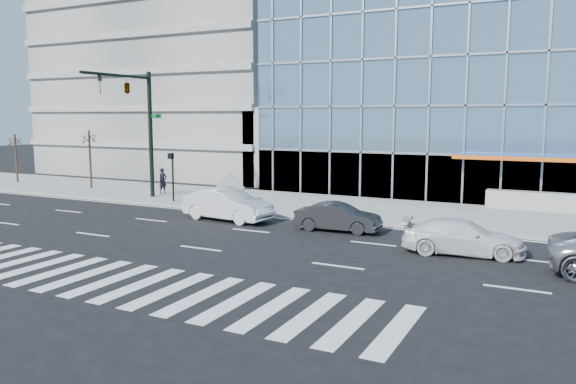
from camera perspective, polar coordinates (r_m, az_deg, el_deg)
name	(u,v)px	position (r m, az deg, el deg)	size (l,w,h in m)	color
ground	(251,231)	(26.53, -3.79, -3.95)	(160.00, 160.00, 0.00)	black
sidewalk	(319,205)	(33.53, 3.19, -1.36)	(120.00, 8.00, 0.15)	gray
parking_garage	(211,70)	(58.86, -7.83, 12.17)	(24.00, 24.00, 20.00)	gray
ramp_block	(301,146)	(44.76, 1.33, 4.70)	(6.00, 8.00, 6.00)	gray
tower_backdrop	(306,9)	(103.66, 1.82, 18.07)	(14.00, 14.00, 48.00)	gray
traffic_signal	(134,103)	(36.24, -15.37, 8.72)	(1.14, 5.74, 8.00)	black
ped_signal_post	(172,169)	(35.05, -11.69, 2.29)	(0.30, 0.33, 3.00)	black
street_tree_near	(89,138)	(43.25, -19.55, 5.18)	(1.10, 1.10, 4.23)	#332319
street_tree_far	(15,141)	(49.36, -25.98, 4.72)	(1.10, 1.10, 3.87)	#332319
white_suv	(463,237)	(22.98, 17.33, -4.39)	(1.89, 4.65, 1.35)	silver
white_sedan	(228,205)	(29.16, -6.15, -1.29)	(1.72, 4.94, 1.63)	silver
dark_sedan	(338,217)	(26.39, 5.09, -2.56)	(1.40, 4.02, 1.32)	black
pedestrian	(163,181)	(38.89, -12.60, 1.12)	(0.63, 0.41, 1.73)	black
tilted_panel	(230,187)	(34.38, -5.90, 0.51)	(1.30, 0.06, 1.30)	#9C9C9C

